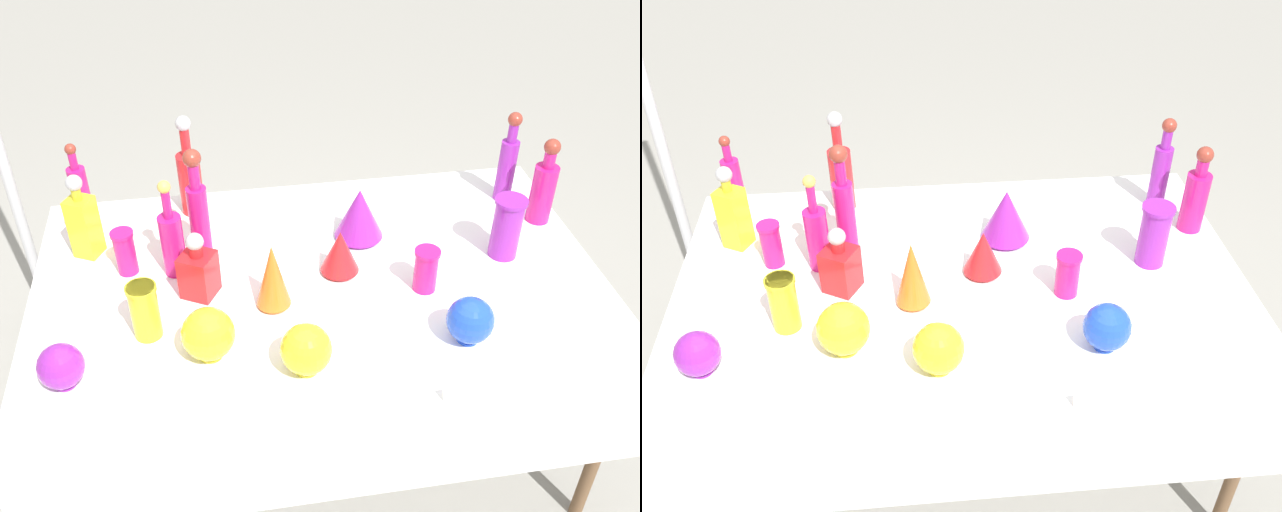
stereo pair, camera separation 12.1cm
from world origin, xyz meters
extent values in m
plane|color=gray|center=(0.00, 0.00, 0.00)|extent=(40.00, 40.00, 0.00)
cube|color=white|center=(0.00, 0.00, 0.74)|extent=(1.85, 1.19, 0.03)
cube|color=white|center=(0.00, -0.60, 0.60)|extent=(1.85, 0.01, 0.32)
cylinder|color=brown|center=(-0.83, -0.50, 0.36)|extent=(0.04, 0.04, 0.73)
cylinder|color=brown|center=(0.83, -0.50, 0.36)|extent=(0.04, 0.04, 0.73)
cylinder|color=brown|center=(-0.83, 0.50, 0.36)|extent=(0.04, 0.04, 0.73)
cylinder|color=brown|center=(0.83, 0.50, 0.36)|extent=(0.04, 0.04, 0.73)
cylinder|color=#C61972|center=(0.84, 0.22, 0.87)|extent=(0.08, 0.08, 0.22)
cylinder|color=#C61972|center=(0.84, 0.22, 1.01)|extent=(0.04, 0.04, 0.06)
sphere|color=maroon|center=(0.84, 0.22, 1.06)|extent=(0.06, 0.06, 0.06)
cylinder|color=#C61972|center=(-0.46, 0.12, 0.87)|extent=(0.08, 0.08, 0.22)
cylinder|color=#C61972|center=(-0.46, 0.12, 1.03)|extent=(0.03, 0.03, 0.10)
sphere|color=gold|center=(-0.46, 0.12, 1.09)|extent=(0.04, 0.04, 0.04)
cylinder|color=#C61972|center=(-0.37, 0.20, 0.89)|extent=(0.07, 0.07, 0.27)
cylinder|color=#C61972|center=(-0.37, 0.20, 1.07)|extent=(0.04, 0.04, 0.09)
sphere|color=maroon|center=(-0.37, 0.20, 1.14)|extent=(0.06, 0.06, 0.06)
cylinder|color=#C61972|center=(-0.79, 0.49, 0.86)|extent=(0.06, 0.06, 0.21)
cylinder|color=#C61972|center=(-0.79, 0.49, 1.00)|extent=(0.03, 0.03, 0.07)
sphere|color=maroon|center=(-0.79, 0.49, 1.05)|extent=(0.04, 0.04, 0.04)
cylinder|color=red|center=(-0.40, 0.48, 0.88)|extent=(0.08, 0.08, 0.23)
cylinder|color=red|center=(-0.40, 0.48, 1.05)|extent=(0.03, 0.03, 0.11)
sphere|color=#B2B2B7|center=(-0.40, 0.48, 1.12)|extent=(0.05, 0.05, 0.05)
cylinder|color=purple|center=(0.76, 0.38, 0.88)|extent=(0.07, 0.07, 0.24)
cylinder|color=purple|center=(0.76, 0.38, 1.04)|extent=(0.04, 0.04, 0.07)
sphere|color=maroon|center=(0.76, 0.38, 1.09)|extent=(0.05, 0.05, 0.05)
cube|color=yellow|center=(-0.75, 0.28, 0.87)|extent=(0.11, 0.11, 0.22)
cylinder|color=yellow|center=(-0.75, 0.28, 1.00)|extent=(0.03, 0.03, 0.05)
sphere|color=#B2B2B7|center=(-0.75, 0.28, 1.04)|extent=(0.05, 0.05, 0.05)
cube|color=red|center=(-0.38, 0.00, 0.83)|extent=(0.13, 0.13, 0.15)
cylinder|color=red|center=(-0.38, 0.00, 0.93)|extent=(0.04, 0.04, 0.04)
sphere|color=#B2B2B7|center=(-0.38, 0.00, 0.96)|extent=(0.06, 0.06, 0.06)
cylinder|color=yellow|center=(-0.54, -0.17, 0.85)|extent=(0.08, 0.08, 0.18)
cylinder|color=yellow|center=(-0.54, -0.17, 0.94)|extent=(0.09, 0.09, 0.01)
cylinder|color=#C61972|center=(0.32, -0.09, 0.83)|extent=(0.07, 0.07, 0.15)
cylinder|color=#C61972|center=(0.32, -0.09, 0.90)|extent=(0.08, 0.08, 0.01)
cylinder|color=#C61972|center=(-0.62, 0.15, 0.84)|extent=(0.07, 0.07, 0.16)
cylinder|color=#C61972|center=(-0.62, 0.15, 0.91)|extent=(0.07, 0.07, 0.01)
cylinder|color=purple|center=(0.64, 0.04, 0.87)|extent=(0.10, 0.10, 0.22)
cylinder|color=purple|center=(0.64, 0.04, 0.97)|extent=(0.11, 0.11, 0.01)
cylinder|color=orange|center=(-0.16, -0.10, 0.77)|extent=(0.07, 0.07, 0.01)
cone|color=orange|center=(-0.16, -0.10, 0.88)|extent=(0.11, 0.11, 0.22)
cylinder|color=purple|center=(0.17, 0.22, 0.77)|extent=(0.09, 0.09, 0.01)
cone|color=purple|center=(0.17, 0.22, 0.86)|extent=(0.17, 0.17, 0.18)
cylinder|color=red|center=(0.07, 0.03, 0.77)|extent=(0.07, 0.07, 0.01)
cone|color=red|center=(0.07, 0.03, 0.85)|extent=(0.13, 0.13, 0.15)
cylinder|color=purple|center=(-0.76, -0.33, 0.76)|extent=(0.06, 0.06, 0.01)
sphere|color=purple|center=(-0.76, -0.33, 0.83)|extent=(0.13, 0.13, 0.13)
cylinder|color=yellow|center=(-0.10, -0.39, 0.76)|extent=(0.07, 0.07, 0.01)
sphere|color=yellow|center=(-0.10, -0.39, 0.84)|extent=(0.15, 0.15, 0.15)
cylinder|color=yellow|center=(-0.37, -0.29, 0.76)|extent=(0.07, 0.07, 0.01)
sphere|color=yellow|center=(-0.37, -0.29, 0.84)|extent=(0.15, 0.15, 0.15)
cylinder|color=blue|center=(0.38, -0.34, 0.76)|extent=(0.06, 0.06, 0.01)
sphere|color=blue|center=(0.38, -0.34, 0.84)|extent=(0.14, 0.14, 0.14)
cube|color=white|center=(0.27, -0.55, 0.78)|extent=(0.06, 0.02, 0.04)
cube|color=tan|center=(-0.28, 0.95, 0.17)|extent=(0.49, 0.42, 0.35)
cube|color=tan|center=(-0.28, 1.04, 0.39)|extent=(0.37, 0.20, 0.09)
cylinder|color=#333338|center=(-1.11, 0.79, 0.02)|extent=(0.18, 0.18, 0.04)
camera|label=1|loc=(-0.29, -1.78, 2.23)|focal=40.00mm
camera|label=2|loc=(-0.17, -1.79, 2.23)|focal=40.00mm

